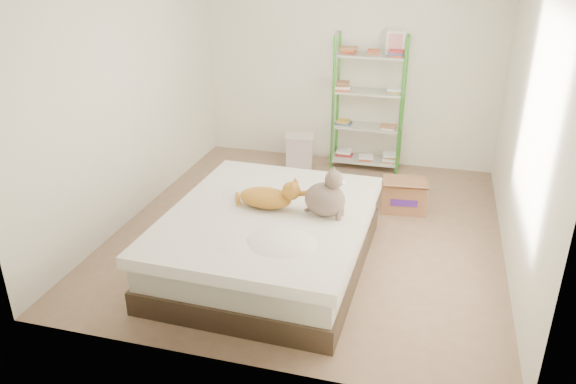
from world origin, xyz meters
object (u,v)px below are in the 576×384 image
(shelf_unit, at_px, (369,106))
(cardboard_box, at_px, (404,195))
(white_bin, at_px, (299,150))
(bed, at_px, (269,239))
(orange_cat, at_px, (265,195))
(grey_cat, at_px, (325,192))

(shelf_unit, bearing_deg, cardboard_box, -63.10)
(white_bin, bearing_deg, cardboard_box, -33.79)
(bed, bearing_deg, orange_cat, 120.97)
(grey_cat, distance_m, shelf_unit, 2.60)
(bed, relative_size, orange_cat, 3.85)
(bed, distance_m, orange_cat, 0.40)
(bed, bearing_deg, grey_cat, 10.09)
(shelf_unit, distance_m, white_bin, 1.06)
(bed, height_order, orange_cat, orange_cat)
(white_bin, bearing_deg, shelf_unit, 12.88)
(shelf_unit, bearing_deg, grey_cat, -90.34)
(orange_cat, bearing_deg, grey_cat, 0.01)
(orange_cat, relative_size, white_bin, 1.34)
(bed, height_order, cardboard_box, bed)
(orange_cat, relative_size, shelf_unit, 0.33)
(grey_cat, bearing_deg, cardboard_box, -17.97)
(orange_cat, bearing_deg, white_bin, 98.89)
(orange_cat, distance_m, grey_cat, 0.55)
(orange_cat, distance_m, white_bin, 2.44)
(grey_cat, distance_m, white_bin, 2.60)
(bed, relative_size, grey_cat, 5.03)
(orange_cat, height_order, grey_cat, grey_cat)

